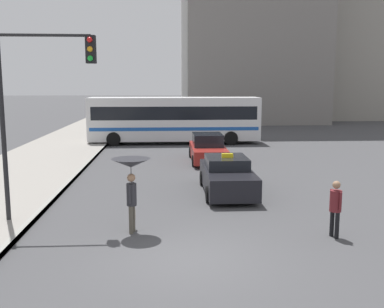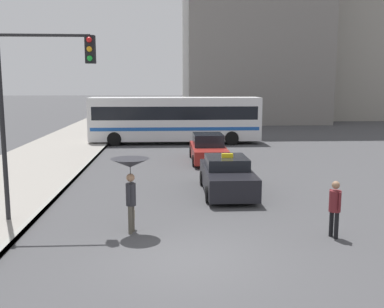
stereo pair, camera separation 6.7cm
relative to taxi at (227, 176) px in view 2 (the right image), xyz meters
The scene contains 9 objects.
ground_plane 6.99m from the taxi, 105.73° to the right, with size 300.00×300.00×0.00m, color #424244.
taxi is the anchor object (origin of this frame).
sedan_red 7.21m from the taxi, 90.74° to the left, with size 1.91×4.67×1.51m.
city_bus 14.98m from the taxi, 96.87° to the left, with size 12.02×2.73×3.27m.
pedestrian_with_umbrella 5.82m from the taxi, 126.16° to the right, with size 1.10×1.10×2.17m.
pedestrian_man 5.82m from the taxi, 66.70° to the right, with size 0.41×0.47×1.61m.
traffic_light 7.89m from the taxi, 149.03° to the right, with size 2.85×0.38×5.93m.
building_tower_far 43.32m from the taxi, 63.33° to the left, with size 13.03×9.27×25.78m.
monument_cross 31.36m from the taxi, 90.65° to the left, with size 9.22×0.90×20.94m.
Camera 2 is at (-0.40, -10.43, 4.27)m, focal length 42.00 mm.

